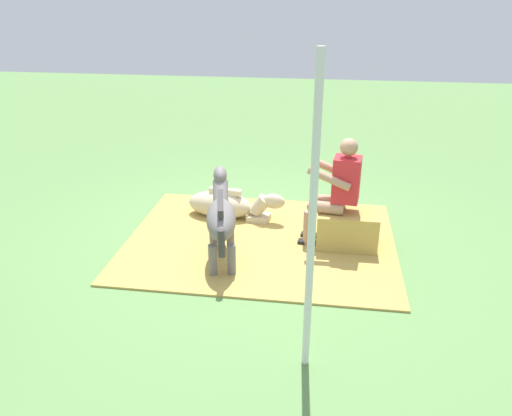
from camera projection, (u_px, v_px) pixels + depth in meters
The scene contains 7 objects.
ground_plane at pixel (254, 243), 6.04m from camera, with size 24.00×24.00×0.00m, color #608C4C.
hay_patch at pixel (261, 240), 6.07m from camera, with size 3.22×2.52×0.02m, color tan.
hay_bale at pixel (347, 229), 5.87m from camera, with size 0.70×0.49×0.45m, color tan.
person_seated at pixel (336, 188), 5.70m from camera, with size 0.69×0.47×1.33m.
pony_standing at pixel (221, 216), 5.47m from camera, with size 0.50×1.33×0.90m.
pony_lying at pixel (227, 205), 6.61m from camera, with size 1.36×0.52×0.42m.
tent_pole_left at pixel (312, 226), 3.60m from camera, with size 0.06×0.06×2.51m, color silver.
Camera 1 is at (-0.78, 5.29, 2.84)m, focal length 34.81 mm.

